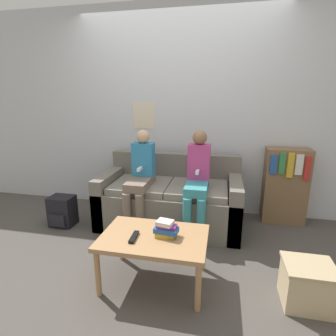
# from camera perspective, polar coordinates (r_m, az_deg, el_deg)

# --- Properties ---
(ground_plane) EXTENTS (10.00, 10.00, 0.00)m
(ground_plane) POSITION_cam_1_polar(r_m,az_deg,el_deg) (2.85, -1.66, -16.35)
(ground_plane) COLOR #4C4742
(wall_back) EXTENTS (8.00, 0.07, 2.60)m
(wall_back) POSITION_cam_1_polar(r_m,az_deg,el_deg) (3.44, 2.22, 11.98)
(wall_back) COLOR silver
(wall_back) RESTS_ON ground_plane
(couch) EXTENTS (1.63, 0.82, 0.81)m
(couch) POSITION_cam_1_polar(r_m,az_deg,el_deg) (3.17, 0.48, -7.03)
(couch) COLOR #6B665B
(couch) RESTS_ON ground_plane
(coffee_table) EXTENTS (0.85, 0.56, 0.42)m
(coffee_table) POSITION_cam_1_polar(r_m,az_deg,el_deg) (2.19, -3.07, -15.62)
(coffee_table) COLOR #AD7F51
(coffee_table) RESTS_ON ground_plane
(person_left) EXTENTS (0.24, 0.56, 1.14)m
(person_left) POSITION_cam_1_polar(r_m,az_deg,el_deg) (2.95, -6.03, -1.75)
(person_left) COLOR #756656
(person_left) RESTS_ON ground_plane
(person_right) EXTENTS (0.24, 0.56, 1.15)m
(person_right) POSITION_cam_1_polar(r_m,az_deg,el_deg) (2.83, 6.43, -2.35)
(person_right) COLOR teal
(person_right) RESTS_ON ground_plane
(tv_remote) EXTENTS (0.05, 0.17, 0.02)m
(tv_remote) POSITION_cam_1_polar(r_m,az_deg,el_deg) (2.13, -7.43, -14.66)
(tv_remote) COLOR black
(tv_remote) RESTS_ON coffee_table
(book_stack) EXTENTS (0.20, 0.13, 0.13)m
(book_stack) POSITION_cam_1_polar(r_m,az_deg,el_deg) (2.13, -0.51, -13.13)
(book_stack) COLOR gold
(book_stack) RESTS_ON coffee_table
(bookshelf) EXTENTS (0.49, 0.27, 0.91)m
(bookshelf) POSITION_cam_1_polar(r_m,az_deg,el_deg) (3.46, 24.11, -3.52)
(bookshelf) COLOR brown
(bookshelf) RESTS_ON ground_plane
(storage_box) EXTENTS (0.35, 0.31, 0.33)m
(storage_box) POSITION_cam_1_polar(r_m,az_deg,el_deg) (2.33, 28.03, -21.49)
(storage_box) COLOR #CCB284
(storage_box) RESTS_ON ground_plane
(backpack) EXTENTS (0.28, 0.25, 0.36)m
(backpack) POSITION_cam_1_polar(r_m,az_deg,el_deg) (3.41, -22.01, -8.68)
(backpack) COLOR black
(backpack) RESTS_ON ground_plane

